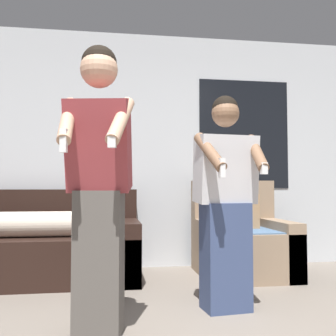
{
  "coord_description": "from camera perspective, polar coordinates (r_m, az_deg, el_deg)",
  "views": [
    {
      "loc": [
        -0.39,
        -1.62,
        0.9
      ],
      "look_at": [
        0.0,
        1.05,
        1.04
      ],
      "focal_mm": 42.0,
      "sensor_mm": 36.0,
      "label": 1
    }
  ],
  "objects": [
    {
      "name": "wall_back",
      "position": [
        4.58,
        -3.23,
        2.74
      ],
      "size": [
        6.34,
        0.07,
        2.7
      ],
      "color": "silver",
      "rests_on": "ground_plane"
    },
    {
      "name": "person_left",
      "position": [
        2.47,
        -10.0,
        -2.02
      ],
      "size": [
        0.45,
        0.55,
        1.79
      ],
      "color": "#56514C",
      "rests_on": "ground_plane"
    },
    {
      "name": "armchair",
      "position": [
        4.25,
        10.69,
        -10.65
      ],
      "size": [
        0.91,
        0.93,
        0.98
      ],
      "color": "#937A60",
      "rests_on": "ground_plane"
    },
    {
      "name": "person_right",
      "position": [
        2.97,
        8.37,
        -4.86
      ],
      "size": [
        0.5,
        0.51,
        1.6
      ],
      "color": "#384770",
      "rests_on": "ground_plane"
    },
    {
      "name": "couch",
      "position": [
        4.12,
        -16.55,
        -11.03
      ],
      "size": [
        1.71,
        0.94,
        0.89
      ],
      "color": "black",
      "rests_on": "ground_plane"
    }
  ]
}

